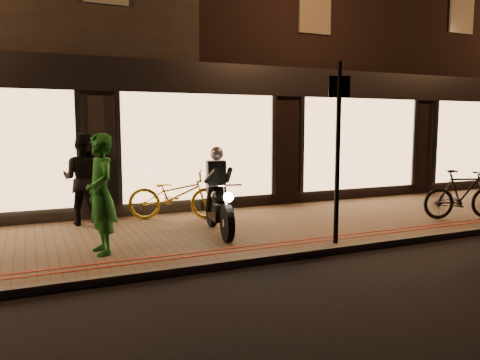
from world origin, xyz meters
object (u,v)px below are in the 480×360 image
bicycle_gold (175,195)px  sign_post (338,144)px  motorcycle (218,200)px  person_green (101,194)px

bicycle_gold → sign_post: bearing=-125.6°
motorcycle → person_green: person_green is taller
sign_post → person_green: 3.88m
sign_post → person_green: bearing=165.5°
person_green → bicycle_gold: bearing=131.0°
motorcycle → sign_post: (1.52, -1.53, 1.06)m
bicycle_gold → person_green: person_green is taller
sign_post → bicycle_gold: 3.78m
motorcycle → bicycle_gold: motorcycle is taller
motorcycle → sign_post: size_ratio=0.64×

